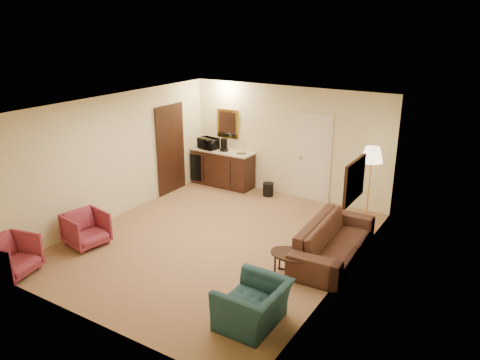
# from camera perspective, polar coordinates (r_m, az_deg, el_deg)

# --- Properties ---
(ground) EXTENTS (6.00, 6.00, 0.00)m
(ground) POSITION_cam_1_polar(r_m,az_deg,el_deg) (9.05, -2.94, -7.39)
(ground) COLOR #936D4A
(ground) RESTS_ON ground
(room_walls) EXTENTS (5.02, 6.01, 2.61)m
(room_walls) POSITION_cam_1_polar(r_m,az_deg,el_deg) (9.10, -0.87, 4.35)
(room_walls) COLOR beige
(room_walls) RESTS_ON ground
(wetbar_cabinet) EXTENTS (1.64, 0.58, 0.92)m
(wetbar_cabinet) POSITION_cam_1_polar(r_m,az_deg,el_deg) (11.83, -2.11, 1.49)
(wetbar_cabinet) COLOR black
(wetbar_cabinet) RESTS_ON ground
(sofa) EXTENTS (0.78, 2.31, 0.89)m
(sofa) POSITION_cam_1_polar(r_m,az_deg,el_deg) (8.41, 11.44, -6.55)
(sofa) COLOR black
(sofa) RESTS_ON ground
(teal_armchair) EXTENTS (0.62, 0.96, 0.83)m
(teal_armchair) POSITION_cam_1_polar(r_m,az_deg,el_deg) (6.58, 1.60, -14.18)
(teal_armchair) COLOR #1B3A43
(teal_armchair) RESTS_ON ground
(rose_chair_near) EXTENTS (0.75, 0.79, 0.71)m
(rose_chair_near) POSITION_cam_1_polar(r_m,az_deg,el_deg) (9.19, -18.27, -5.52)
(rose_chair_near) COLOR #922F43
(rose_chair_near) RESTS_ON ground
(rose_chair_far) EXTENTS (0.81, 0.84, 0.73)m
(rose_chair_far) POSITION_cam_1_polar(r_m,az_deg,el_deg) (8.62, -26.16, -8.18)
(rose_chair_far) COLOR #922F43
(rose_chair_far) RESTS_ON ground
(coffee_table) EXTENTS (0.82, 0.64, 0.42)m
(coffee_table) POSITION_cam_1_polar(r_m,az_deg,el_deg) (7.82, 6.28, -10.27)
(coffee_table) COLOR black
(coffee_table) RESTS_ON ground
(floor_lamp) EXTENTS (0.56, 0.56, 1.65)m
(floor_lamp) POSITION_cam_1_polar(r_m,az_deg,el_deg) (9.79, 15.46, -0.74)
(floor_lamp) COLOR gold
(floor_lamp) RESTS_ON ground
(waste_bin) EXTENTS (0.29, 0.29, 0.32)m
(waste_bin) POSITION_cam_1_polar(r_m,az_deg,el_deg) (11.21, 3.46, -1.15)
(waste_bin) COLOR black
(waste_bin) RESTS_ON ground
(microwave) EXTENTS (0.54, 0.36, 0.34)m
(microwave) POSITION_cam_1_polar(r_m,az_deg,el_deg) (11.83, -3.90, 4.63)
(microwave) COLOR black
(microwave) RESTS_ON wetbar_cabinet
(coffee_maker) EXTENTS (0.17, 0.17, 0.31)m
(coffee_maker) POSITION_cam_1_polar(r_m,az_deg,el_deg) (11.59, -1.95, 4.29)
(coffee_maker) COLOR black
(coffee_maker) RESTS_ON wetbar_cabinet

